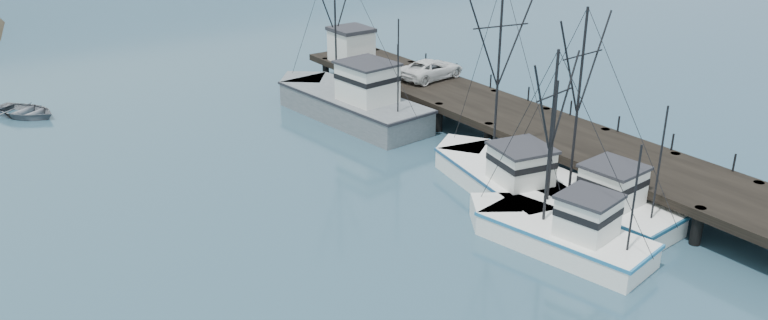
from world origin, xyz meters
The scene contains 8 objects.
pier centered at (14.00, 16.00, 1.69)m, with size 6.00×44.00×2.00m.
trawler_near centered at (9.53, 6.45, 0.82)m, with size 4.40×11.17×11.30m.
trawler_mid centered at (5.57, 4.66, 0.82)m, with size 4.91×10.12×10.13m.
trawler_far centered at (8.11, 11.19, 0.82)m, with size 5.89×12.20×12.28m.
work_vessel centered at (7.88, 26.90, 1.23)m, with size 5.57×15.05×12.63m.
pier_shed centered at (12.71, 34.00, 3.42)m, with size 3.00×3.20×2.80m.
pickup_truck centered at (14.84, 26.12, 2.75)m, with size 2.47×5.36×1.49m, color silver.
motorboat centered at (-11.35, 41.11, 0.00)m, with size 3.74×5.24×1.09m, color slate.
Camera 1 is at (-20.06, -16.70, 17.91)m, focal length 35.00 mm.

